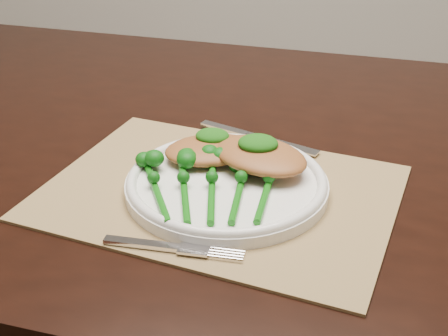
# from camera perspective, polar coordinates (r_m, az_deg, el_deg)

# --- Properties ---
(dining_table) EXTENTS (1.70, 1.09, 0.75)m
(dining_table) POSITION_cam_1_polar(r_m,az_deg,el_deg) (1.15, 2.62, -14.39)
(dining_table) COLOR black
(dining_table) RESTS_ON ground
(placemat) EXTENTS (0.50, 0.41, 0.00)m
(placemat) POSITION_cam_1_polar(r_m,az_deg,el_deg) (0.80, -0.40, -2.23)
(placemat) COLOR #96794C
(placemat) RESTS_ON dining_table
(dinner_plate) EXTENTS (0.26, 0.26, 0.02)m
(dinner_plate) POSITION_cam_1_polar(r_m,az_deg,el_deg) (0.80, 0.25, -1.38)
(dinner_plate) COLOR white
(dinner_plate) RESTS_ON placemat
(knife) EXTENTS (0.19, 0.09, 0.01)m
(knife) POSITION_cam_1_polar(r_m,az_deg,el_deg) (0.94, 2.07, 3.06)
(knife) COLOR silver
(knife) RESTS_ON placemat
(fork) EXTENTS (0.16, 0.02, 0.00)m
(fork) POSITION_cam_1_polar(r_m,az_deg,el_deg) (0.69, -3.84, -7.36)
(fork) COLOR silver
(fork) RESTS_ON placemat
(chicken_fillet_left) EXTENTS (0.15, 0.13, 0.03)m
(chicken_fillet_left) POSITION_cam_1_polar(r_m,az_deg,el_deg) (0.84, -1.20, 1.68)
(chicken_fillet_left) COLOR #9E5E2E
(chicken_fillet_left) RESTS_ON dinner_plate
(chicken_fillet_right) EXTENTS (0.16, 0.15, 0.03)m
(chicken_fillet_right) POSITION_cam_1_polar(r_m,az_deg,el_deg) (0.82, 3.29, 1.17)
(chicken_fillet_right) COLOR #9E5E2E
(chicken_fillet_right) RESTS_ON dinner_plate
(pesto_dollop_left) EXTENTS (0.05, 0.04, 0.02)m
(pesto_dollop_left) POSITION_cam_1_polar(r_m,az_deg,el_deg) (0.85, -1.07, 2.96)
(pesto_dollop_left) COLOR #0D4309
(pesto_dollop_left) RESTS_ON chicken_fillet_left
(pesto_dollop_right) EXTENTS (0.05, 0.04, 0.02)m
(pesto_dollop_right) POSITION_cam_1_polar(r_m,az_deg,el_deg) (0.81, 3.13, 2.26)
(pesto_dollop_right) COLOR #0D4309
(pesto_dollop_right) RESTS_ON chicken_fillet_right
(broccolini_bundle) EXTENTS (0.18, 0.20, 0.04)m
(broccolini_bundle) POSITION_cam_1_polar(r_m,az_deg,el_deg) (0.76, -1.13, -2.21)
(broccolini_bundle) COLOR #0D5D0C
(broccolini_bundle) RESTS_ON dinner_plate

